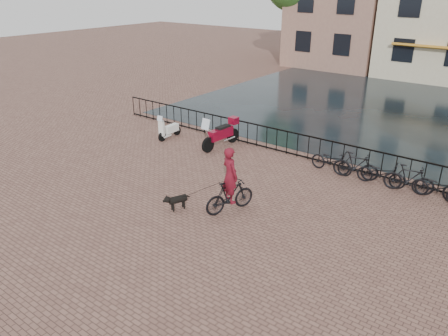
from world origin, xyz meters
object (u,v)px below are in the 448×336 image
Objects in this scene: scooter at (169,125)px; cyclist at (230,184)px; motorcycle at (221,130)px; dog at (178,201)px.

cyclist is at bearing -33.79° from scooter.
dog is at bearing -61.94° from motorcycle.
dog is 6.95m from scooter.
cyclist is 1.16× the size of motorcycle.
dog is (-1.39, -0.92, -0.68)m from cyclist.
cyclist is 5.80m from motorcycle.
cyclist reaches higher than motorcycle.
dog is at bearing -46.32° from scooter.
motorcycle is (-3.77, 4.40, -0.19)m from cyclist.
dog is 0.40× the size of motorcycle.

